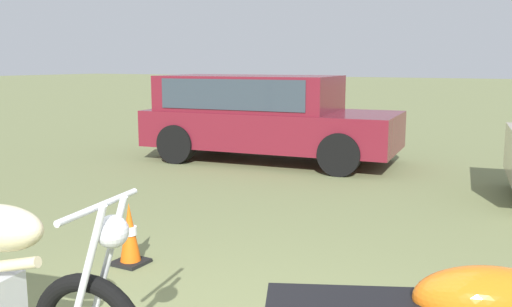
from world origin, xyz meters
name	(u,v)px	position (x,y,z in m)	size (l,w,h in m)	color
car_burgundy	(261,111)	(-2.97, 6.20, 0.83)	(4.31, 2.19, 1.43)	maroon
traffic_cone	(130,236)	(-1.52, 1.27, 0.24)	(0.25, 0.25, 0.52)	#EA590F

